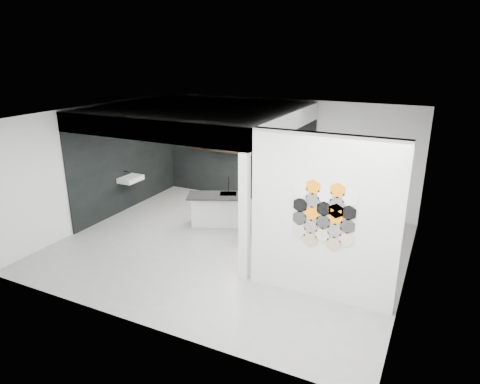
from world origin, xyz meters
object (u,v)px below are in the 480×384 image
(kitchen_island, at_px, (219,209))
(kettle, at_px, (279,153))
(stockpot, at_px, (207,146))
(glass_bowl, at_px, (285,156))
(wall_basin, at_px, (131,179))
(bottle_dark, at_px, (238,149))
(glass_vase, at_px, (285,155))
(partition_panel, at_px, (323,219))
(utensil_cup, at_px, (213,148))

(kitchen_island, height_order, kettle, kettle)
(stockpot, xyz_separation_m, glass_bowl, (2.34, 0.00, -0.03))
(kitchen_island, height_order, stockpot, stockpot)
(wall_basin, xyz_separation_m, bottle_dark, (2.02, 2.07, 0.56))
(glass_bowl, distance_m, glass_vase, 0.01)
(kitchen_island, distance_m, kettle, 2.27)
(partition_panel, relative_size, wall_basin, 4.67)
(glass_bowl, bearing_deg, kettle, 180.00)
(stockpot, height_order, glass_vase, stockpot)
(glass_bowl, xyz_separation_m, utensil_cup, (-2.15, 0.00, -0.01))
(wall_basin, bearing_deg, glass_vase, 31.35)
(partition_panel, distance_m, kettle, 4.48)
(kettle, bearing_deg, wall_basin, -137.75)
(partition_panel, bearing_deg, stockpot, 138.79)
(partition_panel, bearing_deg, utensil_cup, 137.52)
(partition_panel, distance_m, bottle_dark, 5.18)
(stockpot, height_order, utensil_cup, stockpot)
(wall_basin, distance_m, glass_bowl, 4.00)
(wall_basin, height_order, kettle, kettle)
(wall_basin, distance_m, utensil_cup, 2.47)
(utensil_cup, bearing_deg, kitchen_island, -57.19)
(glass_bowl, relative_size, utensil_cup, 1.55)
(glass_bowl, bearing_deg, glass_vase, 0.00)
(glass_bowl, height_order, glass_vase, glass_vase)
(utensil_cup, bearing_deg, glass_vase, 0.00)
(kettle, bearing_deg, utensil_cup, -170.56)
(partition_panel, distance_m, wall_basin, 5.78)
(wall_basin, distance_m, kettle, 3.85)
(glass_vase, distance_m, bottle_dark, 1.37)
(wall_basin, height_order, glass_vase, glass_vase)
(stockpot, distance_m, glass_bowl, 2.34)
(kitchen_island, xyz_separation_m, glass_bowl, (0.92, 1.90, 0.98))
(utensil_cup, bearing_deg, glass_bowl, 0.00)
(glass_vase, relative_size, utensil_cup, 1.31)
(bottle_dark, bearing_deg, utensil_cup, 180.00)
(stockpot, height_order, bottle_dark, bottle_dark)
(partition_panel, distance_m, utensil_cup, 5.72)
(wall_basin, height_order, kitchen_island, kitchen_island)
(partition_panel, relative_size, stockpot, 14.85)
(partition_panel, distance_m, glass_vase, 4.39)
(stockpot, distance_m, glass_vase, 2.34)
(bottle_dark, bearing_deg, kettle, 0.00)
(utensil_cup, bearing_deg, wall_basin, -121.06)
(partition_panel, xyz_separation_m, kettle, (-2.26, 3.87, 0.01))
(wall_basin, relative_size, utensil_cup, 6.54)
(glass_vase, relative_size, bottle_dark, 0.71)
(glass_bowl, xyz_separation_m, glass_vase, (0.00, 0.00, 0.01))
(kitchen_island, distance_m, bottle_dark, 2.20)
(kitchen_island, distance_m, stockpot, 2.57)
(glass_vase, xyz_separation_m, bottle_dark, (-1.37, 0.00, 0.02))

